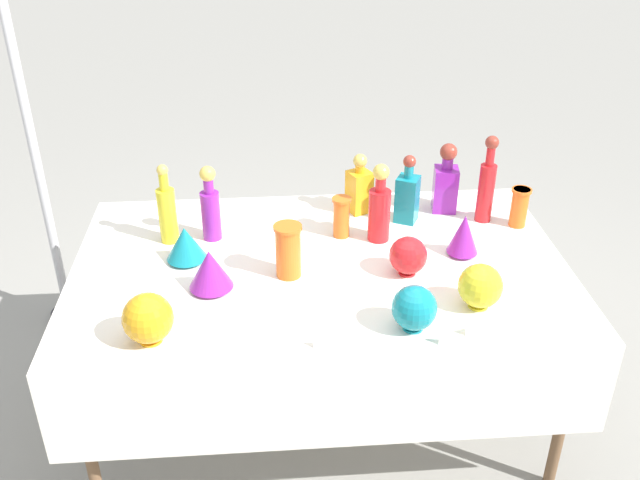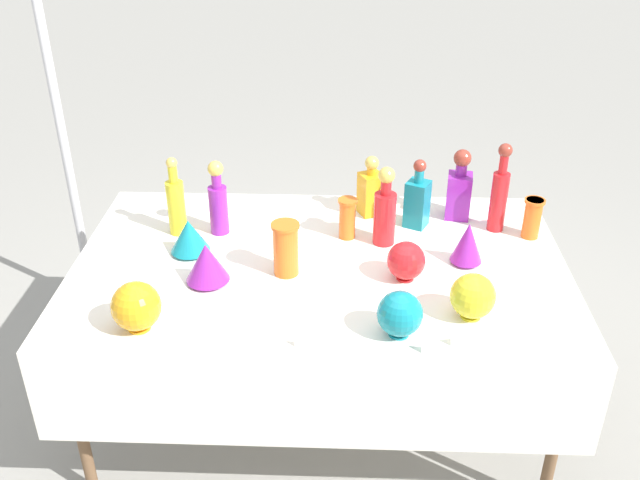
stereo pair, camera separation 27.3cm
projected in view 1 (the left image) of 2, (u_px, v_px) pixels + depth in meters
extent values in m
plane|color=gray|center=(320.00, 408.00, 3.16)|extent=(40.00, 40.00, 0.00)
cube|color=white|center=(320.00, 265.00, 2.79)|extent=(1.92, 1.18, 0.03)
cube|color=white|center=(334.00, 405.00, 2.37)|extent=(1.92, 0.01, 0.38)
cylinder|color=brown|center=(87.00, 441.00, 2.50)|extent=(0.04, 0.04, 0.73)
cylinder|color=brown|center=(564.00, 414.00, 2.61)|extent=(0.04, 0.04, 0.73)
cylinder|color=brown|center=(130.00, 287.00, 3.35)|extent=(0.04, 0.04, 0.73)
cylinder|color=brown|center=(488.00, 271.00, 3.46)|extent=(0.04, 0.04, 0.73)
cylinder|color=red|center=(379.00, 215.00, 2.89)|extent=(0.09, 0.09, 0.22)
cylinder|color=red|center=(381.00, 184.00, 2.82)|extent=(0.04, 0.04, 0.06)
sphere|color=gold|center=(381.00, 172.00, 2.80)|extent=(0.07, 0.07, 0.07)
cylinder|color=purple|center=(211.00, 216.00, 2.90)|extent=(0.08, 0.08, 0.21)
cylinder|color=purple|center=(208.00, 186.00, 2.84)|extent=(0.04, 0.04, 0.06)
sphere|color=gold|center=(207.00, 174.00, 2.81)|extent=(0.06, 0.06, 0.06)
cylinder|color=red|center=(486.00, 193.00, 3.03)|extent=(0.07, 0.07, 0.26)
cylinder|color=red|center=(490.00, 156.00, 2.94)|extent=(0.04, 0.04, 0.09)
sphere|color=maroon|center=(492.00, 142.00, 2.91)|extent=(0.06, 0.06, 0.06)
cylinder|color=yellow|center=(168.00, 216.00, 2.88)|extent=(0.07, 0.07, 0.23)
cylinder|color=yellow|center=(164.00, 182.00, 2.80)|extent=(0.04, 0.04, 0.07)
sphere|color=gold|center=(162.00, 170.00, 2.78)|extent=(0.05, 0.05, 0.05)
cube|color=orange|center=(359.00, 192.00, 3.12)|extent=(0.12, 0.12, 0.19)
cylinder|color=orange|center=(360.00, 168.00, 3.06)|extent=(0.04, 0.04, 0.03)
sphere|color=gold|center=(360.00, 161.00, 3.04)|extent=(0.06, 0.06, 0.06)
cube|color=teal|center=(407.00, 199.00, 3.04)|extent=(0.12, 0.12, 0.20)
cylinder|color=teal|center=(409.00, 171.00, 2.97)|extent=(0.04, 0.04, 0.06)
sphere|color=maroon|center=(410.00, 161.00, 2.95)|extent=(0.05, 0.05, 0.05)
cube|color=purple|center=(445.00, 189.00, 3.13)|extent=(0.12, 0.12, 0.20)
cylinder|color=purple|center=(448.00, 163.00, 3.06)|extent=(0.05, 0.05, 0.06)
sphere|color=maroon|center=(449.00, 152.00, 3.04)|extent=(0.07, 0.07, 0.07)
cylinder|color=orange|center=(519.00, 207.00, 3.01)|extent=(0.07, 0.07, 0.17)
cylinder|color=orange|center=(522.00, 190.00, 2.97)|extent=(0.08, 0.08, 0.01)
cylinder|color=orange|center=(288.00, 251.00, 2.65)|extent=(0.09, 0.09, 0.21)
cylinder|color=orange|center=(288.00, 227.00, 2.60)|extent=(0.11, 0.11, 0.01)
cylinder|color=orange|center=(341.00, 217.00, 2.93)|extent=(0.07, 0.07, 0.17)
cylinder|color=orange|center=(342.00, 200.00, 2.89)|extent=(0.08, 0.08, 0.01)
cylinder|color=purple|center=(212.00, 287.00, 2.62)|extent=(0.09, 0.09, 0.01)
cone|color=purple|center=(210.00, 269.00, 2.58)|extent=(0.16, 0.16, 0.15)
cylinder|color=teal|center=(187.00, 259.00, 2.79)|extent=(0.09, 0.09, 0.01)
cone|color=teal|center=(185.00, 243.00, 2.76)|extent=(0.16, 0.16, 0.13)
cylinder|color=purple|center=(462.00, 253.00, 2.84)|extent=(0.07, 0.07, 0.01)
cone|color=purple|center=(464.00, 234.00, 2.79)|extent=(0.12, 0.12, 0.16)
cylinder|color=red|center=(407.00, 272.00, 2.71)|extent=(0.06, 0.06, 0.01)
sphere|color=red|center=(408.00, 255.00, 2.67)|extent=(0.14, 0.14, 0.14)
cylinder|color=teal|center=(413.00, 327.00, 2.41)|extent=(0.07, 0.07, 0.01)
sphere|color=teal|center=(414.00, 308.00, 2.37)|extent=(0.15, 0.15, 0.15)
cylinder|color=yellow|center=(478.00, 305.00, 2.52)|extent=(0.07, 0.07, 0.01)
sphere|color=yellow|center=(480.00, 286.00, 2.48)|extent=(0.16, 0.16, 0.16)
cylinder|color=orange|center=(151.00, 340.00, 2.35)|extent=(0.08, 0.08, 0.01)
sphere|color=orange|center=(148.00, 318.00, 2.31)|extent=(0.17, 0.17, 0.17)
cube|color=white|center=(322.00, 343.00, 2.32)|extent=(0.06, 0.02, 0.04)
cube|color=white|center=(473.00, 329.00, 2.38)|extent=(0.06, 0.03, 0.04)
cube|color=white|center=(447.00, 339.00, 2.33)|extent=(0.05, 0.02, 0.04)
cube|color=tan|center=(367.00, 241.00, 4.21)|extent=(0.41, 0.34, 0.25)
cube|color=tan|center=(366.00, 208.00, 4.21)|extent=(0.35, 0.10, 0.09)
cube|color=tan|center=(359.00, 242.00, 4.18)|extent=(0.51, 0.53, 0.27)
cube|color=tan|center=(357.00, 206.00, 4.20)|extent=(0.35, 0.19, 0.09)
cylinder|color=silver|center=(22.00, 96.00, 3.15)|extent=(0.04, 0.04, 2.41)
cylinder|color=#333338|center=(69.00, 314.00, 3.74)|extent=(0.18, 0.18, 0.04)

